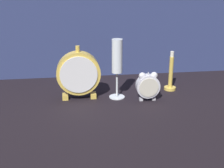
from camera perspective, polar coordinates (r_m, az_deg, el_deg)
ground_plane at (r=1.05m, az=0.58°, el=-3.88°), size 4.00×4.00×0.00m
alarm_clock_twin_bell at (r=1.07m, az=6.58°, el=-0.20°), size 0.08×0.03×0.10m
mantel_clock_silver at (r=1.07m, az=-6.14°, el=1.88°), size 0.15×0.04×0.19m
champagne_flute at (r=1.07m, az=0.94°, el=4.17°), size 0.06×0.06×0.21m
brass_candlestick at (r=1.19m, az=10.67°, el=1.24°), size 0.04×0.04×0.15m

